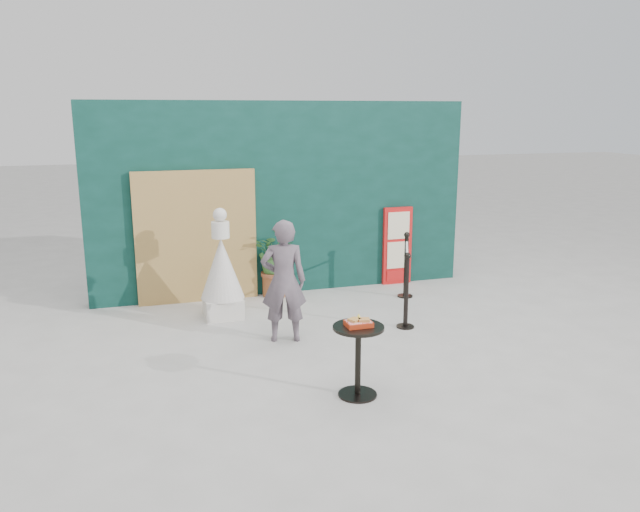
% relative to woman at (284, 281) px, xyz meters
% --- Properties ---
extents(ground, '(60.00, 60.00, 0.00)m').
position_rel_woman_xyz_m(ground, '(0.56, -0.93, -0.78)').
color(ground, '#ADAAA5').
rests_on(ground, ground).
extents(back_wall, '(6.00, 0.30, 3.00)m').
position_rel_woman_xyz_m(back_wall, '(0.56, 2.22, 0.72)').
color(back_wall, '#0A2F27').
rests_on(back_wall, ground).
extents(bamboo_fence, '(1.80, 0.08, 2.00)m').
position_rel_woman_xyz_m(bamboo_fence, '(-0.84, 2.01, 0.22)').
color(bamboo_fence, tan).
rests_on(bamboo_fence, ground).
extents(woman, '(0.63, 0.48, 1.56)m').
position_rel_woman_xyz_m(woman, '(0.00, 0.00, 0.00)').
color(woman, '#61535D').
rests_on(woman, ground).
extents(menu_board, '(0.50, 0.07, 1.30)m').
position_rel_woman_xyz_m(menu_board, '(2.46, 2.02, -0.13)').
color(menu_board, red).
rests_on(menu_board, ground).
extents(statue, '(0.61, 0.61, 1.56)m').
position_rel_woman_xyz_m(statue, '(-0.60, 1.15, -0.14)').
color(statue, silver).
rests_on(statue, ground).
extents(cafe_table, '(0.52, 0.52, 0.75)m').
position_rel_woman_xyz_m(cafe_table, '(0.33, -1.76, -0.28)').
color(cafe_table, black).
rests_on(cafe_table, ground).
extents(food_basket, '(0.26, 0.19, 0.11)m').
position_rel_woman_xyz_m(food_basket, '(0.33, -1.76, 0.01)').
color(food_basket, '#AF2E12').
rests_on(food_basket, cafe_table).
extents(planter, '(0.64, 0.56, 1.09)m').
position_rel_woman_xyz_m(planter, '(0.34, 1.95, -0.15)').
color(planter, brown).
rests_on(planter, ground).
extents(stanchion_barrier, '(0.84, 1.54, 1.03)m').
position_rel_woman_xyz_m(stanchion_barrier, '(1.97, 0.63, -0.28)').
color(stanchion_barrier, black).
rests_on(stanchion_barrier, ground).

